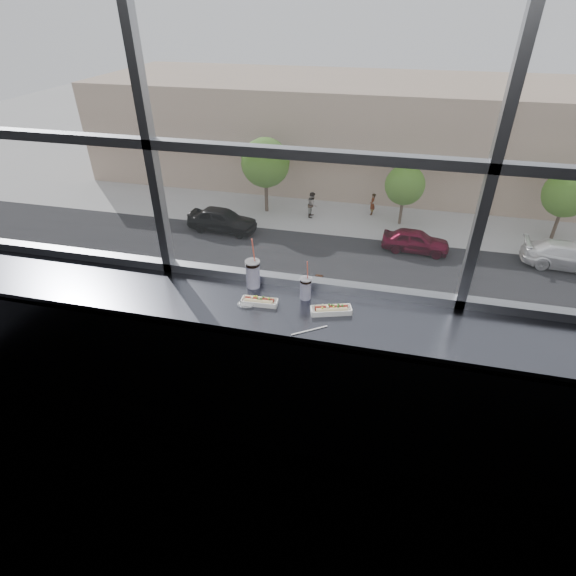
% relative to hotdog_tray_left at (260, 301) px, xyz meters
% --- Properties ---
extents(wall_back_lower, '(6.00, 0.00, 6.00)m').
position_rel_hotdog_tray_left_xyz_m(wall_back_lower, '(0.24, 0.28, -0.57)').
color(wall_back_lower, black).
rests_on(wall_back_lower, ground).
extents(window_glass, '(6.00, 0.00, 6.00)m').
position_rel_hotdog_tray_left_xyz_m(window_glass, '(0.24, 0.30, 1.18)').
color(window_glass, silver).
rests_on(window_glass, ground).
extents(window_mullions, '(6.00, 0.08, 2.40)m').
position_rel_hotdog_tray_left_xyz_m(window_mullions, '(0.24, 0.28, 1.18)').
color(window_mullions, gray).
rests_on(window_mullions, ground).
extents(counter, '(6.00, 0.55, 0.06)m').
position_rel_hotdog_tray_left_xyz_m(counter, '(0.24, 0.00, -0.05)').
color(counter, '#4D4F59').
rests_on(counter, ground).
extents(counter_fascia, '(6.00, 0.04, 1.04)m').
position_rel_hotdog_tray_left_xyz_m(counter_fascia, '(0.24, -0.25, -0.57)').
color(counter_fascia, '#4D4F59').
rests_on(counter_fascia, ground).
extents(hotdog_tray_left, '(0.24, 0.09, 0.06)m').
position_rel_hotdog_tray_left_xyz_m(hotdog_tray_left, '(0.00, 0.00, 0.00)').
color(hotdog_tray_left, white).
rests_on(hotdog_tray_left, counter).
extents(hotdog_tray_right, '(0.27, 0.16, 0.06)m').
position_rel_hotdog_tray_left_xyz_m(hotdog_tray_right, '(0.46, 0.01, 0.00)').
color(hotdog_tray_right, white).
rests_on(hotdog_tray_right, counter).
extents(soda_cup_left, '(0.10, 0.10, 0.37)m').
position_rel_hotdog_tray_left_xyz_m(soda_cup_left, '(-0.10, 0.19, 0.09)').
color(soda_cup_left, white).
rests_on(soda_cup_left, counter).
extents(soda_cup_right, '(0.08, 0.08, 0.29)m').
position_rel_hotdog_tray_left_xyz_m(soda_cup_right, '(0.27, 0.13, 0.06)').
color(soda_cup_right, white).
rests_on(soda_cup_right, counter).
extents(loose_straw, '(0.20, 0.14, 0.01)m').
position_rel_hotdog_tray_left_xyz_m(loose_straw, '(0.36, -0.20, -0.02)').
color(loose_straw, white).
rests_on(loose_straw, counter).
extents(wrapper, '(0.10, 0.07, 0.03)m').
position_rel_hotdog_tray_left_xyz_m(wrapper, '(-0.08, -0.04, -0.01)').
color(wrapper, silver).
rests_on(wrapper, counter).
extents(plaza_ground, '(120.00, 120.00, 0.00)m').
position_rel_hotdog_tray_left_xyz_m(plaza_ground, '(0.24, 43.78, -12.12)').
color(plaza_ground, '#9E9E9D').
rests_on(plaza_ground, ground).
extents(plaza_near, '(50.00, 14.00, 0.04)m').
position_rel_hotdog_tray_left_xyz_m(plaza_near, '(0.24, 7.28, -12.10)').
color(plaza_near, '#9E9E9D').
rests_on(plaza_near, plaza_ground).
extents(street_asphalt, '(80.00, 10.00, 0.06)m').
position_rel_hotdog_tray_left_xyz_m(street_asphalt, '(0.24, 20.28, -12.09)').
color(street_asphalt, black).
rests_on(street_asphalt, plaza_ground).
extents(far_sidewalk, '(80.00, 6.00, 0.04)m').
position_rel_hotdog_tray_left_xyz_m(far_sidewalk, '(0.24, 28.28, -12.10)').
color(far_sidewalk, '#9E9E9D').
rests_on(far_sidewalk, plaza_ground).
extents(far_building, '(50.00, 14.00, 8.00)m').
position_rel_hotdog_tray_left_xyz_m(far_building, '(0.24, 38.28, -8.12)').
color(far_building, tan).
rests_on(far_building, plaza_ground).
extents(car_near_d, '(2.67, 5.73, 1.87)m').
position_rel_hotdog_tray_left_xyz_m(car_near_d, '(7.66, 16.28, -11.13)').
color(car_near_d, white).
rests_on(car_near_d, street_asphalt).
extents(car_far_c, '(2.96, 6.17, 2.00)m').
position_rel_hotdog_tray_left_xyz_m(car_far_c, '(11.60, 24.28, -11.06)').
color(car_far_c, white).
rests_on(car_far_c, street_asphalt).
extents(car_near_c, '(3.31, 6.76, 2.18)m').
position_rel_hotdog_tray_left_xyz_m(car_near_c, '(0.29, 16.28, -10.97)').
color(car_near_c, brown).
rests_on(car_near_c, street_asphalt).
extents(car_near_b, '(2.80, 6.33, 2.08)m').
position_rel_hotdog_tray_left_xyz_m(car_near_b, '(-5.38, 16.28, -11.02)').
color(car_near_b, '#362E2E').
rests_on(car_near_b, street_asphalt).
extents(car_far_a, '(3.18, 6.69, 2.17)m').
position_rel_hotdog_tray_left_xyz_m(car_far_a, '(-10.16, 24.28, -10.98)').
color(car_far_a, black).
rests_on(car_far_a, street_asphalt).
extents(car_far_b, '(2.71, 5.81, 1.89)m').
position_rel_hotdog_tray_left_xyz_m(car_far_b, '(2.77, 24.28, -11.12)').
color(car_far_b, '#590217').
rests_on(car_far_b, street_asphalt).
extents(pedestrian_a, '(0.74, 0.99, 2.23)m').
position_rel_hotdog_tray_left_xyz_m(pedestrian_a, '(-4.58, 28.07, -10.97)').
color(pedestrian_a, '#66605B').
rests_on(pedestrian_a, far_sidewalk).
extents(pedestrian_b, '(0.65, 0.87, 1.96)m').
position_rel_hotdog_tray_left_xyz_m(pedestrian_b, '(-0.34, 29.44, -11.10)').
color(pedestrian_b, '#66605B').
rests_on(pedestrian_b, far_sidewalk).
extents(tree_left, '(3.51, 3.51, 5.49)m').
position_rel_hotdog_tray_left_xyz_m(tree_left, '(-8.12, 28.28, -8.40)').
color(tree_left, '#47382B').
rests_on(tree_left, far_sidewalk).
extents(tree_center, '(2.73, 2.73, 4.27)m').
position_rel_hotdog_tray_left_xyz_m(tree_center, '(1.74, 28.28, -9.23)').
color(tree_center, '#47382B').
rests_on(tree_center, far_sidewalk).
extents(tree_right, '(2.97, 2.97, 4.64)m').
position_rel_hotdog_tray_left_xyz_m(tree_right, '(11.80, 28.28, -8.98)').
color(tree_right, '#47382B').
rests_on(tree_right, far_sidewalk).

